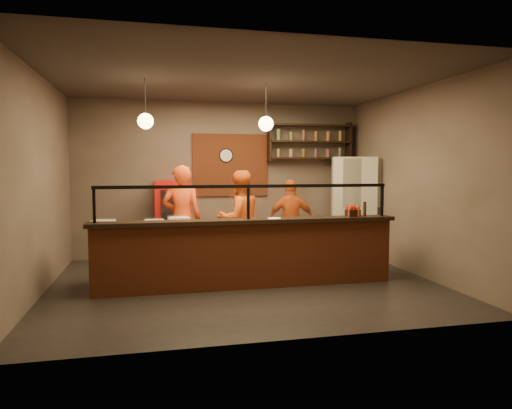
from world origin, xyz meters
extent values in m
plane|color=black|center=(0.00, 0.00, 0.00)|extent=(6.00, 6.00, 0.00)
plane|color=#3B332E|center=(0.00, 0.00, 3.20)|extent=(6.00, 6.00, 0.00)
plane|color=#6A574D|center=(0.00, 2.50, 1.60)|extent=(6.00, 0.00, 6.00)
plane|color=#6A574D|center=(-3.00, 0.00, 1.60)|extent=(0.00, 5.00, 5.00)
plane|color=#6A574D|center=(3.00, 0.00, 1.60)|extent=(0.00, 5.00, 5.00)
plane|color=#6A574D|center=(0.00, -2.50, 1.60)|extent=(6.00, 0.00, 6.00)
cube|color=brown|center=(0.20, 2.47, 1.90)|extent=(1.60, 0.04, 1.30)
cube|color=brown|center=(0.00, -0.30, 0.50)|extent=(4.60, 0.25, 1.00)
cube|color=black|center=(0.00, -0.30, 1.03)|extent=(4.70, 0.37, 0.06)
cube|color=gray|center=(0.00, 0.20, 0.42)|extent=(4.60, 0.75, 0.85)
cube|color=white|center=(0.00, 0.20, 0.88)|extent=(4.60, 0.75, 0.05)
cube|color=white|center=(0.00, -0.30, 1.31)|extent=(4.40, 0.02, 0.50)
cube|color=black|center=(0.00, -0.30, 1.56)|extent=(4.50, 0.05, 0.05)
cube|color=black|center=(-2.22, -0.30, 1.31)|extent=(0.04, 0.04, 0.50)
cube|color=black|center=(0.00, -0.30, 1.31)|extent=(0.04, 0.04, 0.50)
cube|color=black|center=(2.22, -0.30, 1.31)|extent=(0.04, 0.04, 0.50)
cube|color=black|center=(1.90, 2.32, 2.05)|extent=(1.80, 0.28, 0.04)
cube|color=black|center=(1.90, 2.32, 2.40)|extent=(1.80, 0.28, 0.04)
cube|color=black|center=(1.90, 2.32, 2.75)|extent=(1.80, 0.28, 0.04)
cube|color=black|center=(1.00, 2.32, 2.40)|extent=(0.04, 0.28, 0.85)
cube|color=black|center=(2.80, 2.32, 2.40)|extent=(0.04, 0.28, 0.85)
cylinder|color=black|center=(0.10, 2.46, 2.10)|extent=(0.30, 0.04, 0.30)
cylinder|color=black|center=(-1.50, 0.20, 2.90)|extent=(0.01, 0.01, 0.60)
sphere|color=#EEC782|center=(-1.50, 0.20, 2.55)|extent=(0.24, 0.24, 0.24)
cylinder|color=black|center=(0.40, 0.20, 2.90)|extent=(0.01, 0.01, 0.60)
sphere|color=#EEC782|center=(0.40, 0.20, 2.55)|extent=(0.24, 0.24, 0.24)
imported|color=#E84615|center=(-0.91, 1.13, 0.94)|extent=(0.72, 0.50, 1.89)
imported|color=orange|center=(0.14, 1.18, 0.90)|extent=(1.02, 0.88, 1.79)
imported|color=#CD4F13|center=(1.23, 1.44, 0.81)|extent=(1.00, 0.54, 1.62)
cube|color=beige|center=(2.60, 1.61, 1.03)|extent=(1.08, 1.04, 2.06)
cube|color=red|center=(-1.02, 2.15, 0.80)|extent=(0.71, 0.65, 1.60)
cylinder|color=#EBE5C7|center=(-0.21, 0.11, 0.91)|extent=(0.69, 0.69, 0.01)
cube|color=silver|center=(-2.15, 0.12, 0.97)|extent=(0.37, 0.33, 0.15)
cube|color=white|center=(-1.01, 0.21, 0.98)|extent=(0.34, 0.29, 0.16)
cube|color=white|center=(-1.40, 0.07, 0.97)|extent=(0.30, 0.24, 0.14)
cylinder|color=yellow|center=(-0.58, 0.36, 0.93)|extent=(0.34, 0.11, 0.06)
cube|color=black|center=(1.71, -0.30, 1.12)|extent=(0.22, 0.19, 0.11)
cylinder|color=black|center=(1.95, -0.23, 1.17)|extent=(0.06, 0.06, 0.23)
cylinder|color=white|center=(0.40, -0.36, 1.07)|extent=(0.27, 0.27, 0.01)
camera|label=1|loc=(-1.41, -7.04, 1.83)|focal=32.00mm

